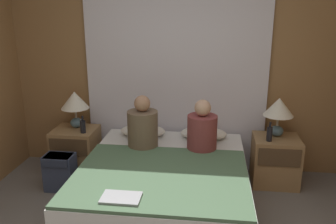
% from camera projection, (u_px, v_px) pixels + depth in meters
% --- Properties ---
extents(wall_back, '(4.16, 0.06, 2.50)m').
position_uv_depth(wall_back, '(176.00, 70.00, 4.32)').
color(wall_back, olive).
rests_on(wall_back, ground_plane).
extents(curtain_panel, '(2.39, 0.03, 2.30)m').
position_uv_depth(curtain_panel, '(175.00, 79.00, 4.29)').
color(curtain_panel, silver).
rests_on(curtain_panel, ground_plane).
extents(bed, '(1.65, 1.92, 0.50)m').
position_uv_depth(bed, '(164.00, 187.00, 3.59)').
color(bed, '#99754C').
rests_on(bed, ground_plane).
extents(nightstand_left, '(0.52, 0.47, 0.56)m').
position_uv_depth(nightstand_left, '(76.00, 150.00, 4.39)').
color(nightstand_left, '#937047').
rests_on(nightstand_left, ground_plane).
extents(nightstand_right, '(0.52, 0.47, 0.56)m').
position_uv_depth(nightstand_right, '(275.00, 160.00, 4.11)').
color(nightstand_right, '#937047').
rests_on(nightstand_right, ground_plane).
extents(lamp_left, '(0.34, 0.34, 0.45)m').
position_uv_depth(lamp_left, '(75.00, 102.00, 4.29)').
color(lamp_left, slate).
rests_on(lamp_left, nightstand_left).
extents(lamp_right, '(0.34, 0.34, 0.45)m').
position_uv_depth(lamp_right, '(279.00, 109.00, 4.01)').
color(lamp_right, slate).
rests_on(lamp_right, nightstand_right).
extents(pillow_left, '(0.54, 0.34, 0.12)m').
position_uv_depth(pillow_left, '(143.00, 131.00, 4.26)').
color(pillow_left, silver).
rests_on(pillow_left, bed).
extents(pillow_right, '(0.54, 0.34, 0.12)m').
position_uv_depth(pillow_right, '(204.00, 133.00, 4.17)').
color(pillow_right, silver).
rests_on(pillow_right, bed).
extents(blanket_on_bed, '(1.59, 1.29, 0.03)m').
position_uv_depth(blanket_on_bed, '(160.00, 176.00, 3.24)').
color(blanket_on_bed, '#4C6B4C').
rests_on(blanket_on_bed, bed).
extents(person_left_in_bed, '(0.33, 0.33, 0.59)m').
position_uv_depth(person_left_in_bed, '(143.00, 127.00, 3.85)').
color(person_left_in_bed, brown).
rests_on(person_left_in_bed, bed).
extents(person_right_in_bed, '(0.32, 0.32, 0.57)m').
position_uv_depth(person_right_in_bed, '(202.00, 130.00, 3.78)').
color(person_right_in_bed, brown).
rests_on(person_right_in_bed, bed).
extents(beer_bottle_on_left_stand, '(0.06, 0.06, 0.21)m').
position_uv_depth(beer_bottle_on_left_stand, '(83.00, 126.00, 4.17)').
color(beer_bottle_on_left_stand, black).
rests_on(beer_bottle_on_left_stand, nightstand_left).
extents(beer_bottle_on_right_stand, '(0.06, 0.06, 0.22)m').
position_uv_depth(beer_bottle_on_right_stand, '(269.00, 134.00, 3.92)').
color(beer_bottle_on_right_stand, black).
rests_on(beer_bottle_on_right_stand, nightstand_right).
extents(laptop_on_bed, '(0.31, 0.20, 0.02)m').
position_uv_depth(laptop_on_bed, '(121.00, 198.00, 2.82)').
color(laptop_on_bed, '#9EA0A5').
rests_on(laptop_on_bed, blanket_on_bed).
extents(backpack_on_floor, '(0.33, 0.25, 0.41)m').
position_uv_depth(backpack_on_floor, '(60.00, 170.00, 3.98)').
color(backpack_on_floor, '#333D56').
rests_on(backpack_on_floor, ground_plane).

